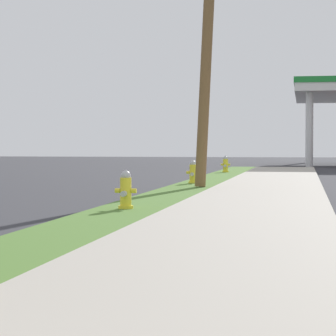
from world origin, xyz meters
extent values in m
cylinder|color=yellow|center=(0.66, 12.15, 0.15)|extent=(0.29, 0.29, 0.06)
cylinder|color=yellow|center=(0.66, 12.15, 0.42)|extent=(0.22, 0.22, 0.60)
sphere|color=#B2B2B7|center=(0.66, 12.15, 0.76)|extent=(0.19, 0.19, 0.19)
cylinder|color=#B2B2B7|center=(0.66, 12.15, 0.84)|extent=(0.06, 0.06, 0.05)
cylinder|color=yellow|center=(0.50, 12.15, 0.47)|extent=(0.10, 0.09, 0.09)
cylinder|color=yellow|center=(0.82, 12.15, 0.47)|extent=(0.10, 0.09, 0.09)
cylinder|color=#B2B2B7|center=(0.66, 11.98, 0.42)|extent=(0.11, 0.12, 0.11)
cylinder|color=yellow|center=(0.53, 21.66, 0.15)|extent=(0.29, 0.29, 0.06)
cylinder|color=yellow|center=(0.53, 21.66, 0.42)|extent=(0.22, 0.22, 0.60)
sphere|color=#B2B2B7|center=(0.53, 21.66, 0.76)|extent=(0.19, 0.19, 0.19)
cylinder|color=#B2B2B7|center=(0.53, 21.66, 0.84)|extent=(0.06, 0.06, 0.05)
cylinder|color=yellow|center=(0.37, 21.66, 0.47)|extent=(0.10, 0.09, 0.09)
cylinder|color=yellow|center=(0.69, 21.66, 0.47)|extent=(0.10, 0.09, 0.09)
cylinder|color=#B2B2B7|center=(0.53, 21.49, 0.42)|extent=(0.11, 0.12, 0.11)
cylinder|color=yellow|center=(0.56, 31.37, 0.15)|extent=(0.29, 0.29, 0.06)
cylinder|color=yellow|center=(0.56, 31.37, 0.42)|extent=(0.22, 0.22, 0.60)
sphere|color=#B2B2B7|center=(0.56, 31.37, 0.76)|extent=(0.19, 0.19, 0.19)
cylinder|color=#B2B2B7|center=(0.56, 31.37, 0.84)|extent=(0.06, 0.06, 0.05)
cylinder|color=yellow|center=(0.40, 31.37, 0.47)|extent=(0.10, 0.09, 0.09)
cylinder|color=yellow|center=(0.72, 31.37, 0.47)|extent=(0.10, 0.09, 0.09)
cylinder|color=#B2B2B7|center=(0.56, 31.20, 0.42)|extent=(0.11, 0.12, 0.11)
cylinder|color=brown|center=(1.22, 19.93, 4.59)|extent=(0.78, 1.00, 8.95)
cylinder|color=silver|center=(4.37, 43.56, 2.29)|extent=(0.44, 0.44, 4.58)
cylinder|color=silver|center=(4.37, 55.04, 2.29)|extent=(0.44, 0.44, 4.58)
camera|label=1|loc=(4.04, -1.57, 1.35)|focal=78.17mm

